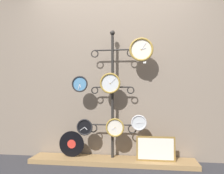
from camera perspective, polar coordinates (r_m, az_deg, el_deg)
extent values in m
plane|color=#333338|center=(2.75, -1.10, -21.39)|extent=(12.00, 12.00, 0.00)
cube|color=gray|center=(3.20, 0.51, 6.73)|extent=(4.40, 0.04, 2.80)
cube|color=#9E7A4C|center=(3.07, -0.03, -18.74)|extent=(2.20, 0.36, 0.06)
cylinder|color=#282623|center=(3.13, 0.13, -18.78)|extent=(0.36, 0.36, 0.02)
cylinder|color=#282623|center=(3.00, 0.13, -2.66)|extent=(0.04, 0.04, 1.72)
sphere|color=#282623|center=(3.13, 0.13, 13.96)|extent=(0.07, 0.07, 0.07)
cylinder|color=#282623|center=(3.09, -2.21, 9.57)|extent=(0.25, 0.02, 0.02)
torus|color=#282623|center=(3.10, -4.53, 8.65)|extent=(0.11, 0.02, 0.11)
cylinder|color=#282623|center=(3.05, 2.50, 9.70)|extent=(0.25, 0.02, 0.02)
torus|color=#282623|center=(3.03, 4.89, 8.89)|extent=(0.11, 0.02, 0.11)
cylinder|color=#282623|center=(3.02, -2.22, -0.05)|extent=(0.25, 0.02, 0.02)
torus|color=#282623|center=(3.05, -4.53, -0.87)|extent=(0.10, 0.02, 0.10)
cylinder|color=#282623|center=(2.99, 2.50, -0.02)|extent=(0.25, 0.02, 0.02)
torus|color=#282623|center=(2.98, 4.89, -0.84)|extent=(0.10, 0.02, 0.10)
cylinder|color=#282623|center=(3.05, -2.42, -9.78)|extent=(0.27, 0.02, 0.02)
torus|color=#282623|center=(3.08, -4.94, -10.66)|extent=(0.12, 0.02, 0.12)
cylinder|color=#282623|center=(3.01, 2.71, -9.87)|extent=(0.27, 0.02, 0.02)
torus|color=#282623|center=(3.01, 5.32, -10.86)|extent=(0.12, 0.02, 0.12)
cylinder|color=silver|center=(2.96, 7.66, 9.65)|extent=(0.29, 0.02, 0.29)
torus|color=#A58438|center=(2.95, 7.66, 9.71)|extent=(0.32, 0.03, 0.32)
cylinder|color=#A58438|center=(2.95, 7.66, 9.71)|extent=(0.02, 0.01, 0.02)
cube|color=silver|center=(2.95, 8.31, 9.91)|extent=(0.07, 0.00, 0.03)
cube|color=silver|center=(2.95, 8.30, 10.59)|extent=(0.07, 0.00, 0.10)
cylinder|color=#4C84B2|center=(3.00, -8.35, 0.76)|extent=(0.20, 0.02, 0.20)
torus|color=#262628|center=(2.99, -8.43, 0.77)|extent=(0.22, 0.02, 0.22)
cylinder|color=#262628|center=(2.99, -8.43, 0.77)|extent=(0.01, 0.01, 0.01)
cube|color=silver|center=(2.99, -8.33, 0.33)|extent=(0.02, 0.00, 0.05)
cube|color=silver|center=(2.99, -8.65, 0.05)|extent=(0.03, 0.00, 0.08)
cylinder|color=silver|center=(2.94, -0.46, 0.97)|extent=(0.26, 0.02, 0.26)
torus|color=#A58438|center=(2.92, -0.51, 0.99)|extent=(0.28, 0.03, 0.28)
cylinder|color=#A58438|center=(2.92, -0.50, 0.99)|extent=(0.02, 0.01, 0.02)
cube|color=silver|center=(2.93, -0.81, 1.50)|extent=(0.04, 0.00, 0.06)
cube|color=silver|center=(2.92, 0.19, 1.67)|extent=(0.08, 0.00, 0.07)
cylinder|color=black|center=(3.01, -7.10, -10.34)|extent=(0.20, 0.02, 0.20)
torus|color=#262628|center=(2.99, -7.18, -10.38)|extent=(0.22, 0.02, 0.22)
cylinder|color=#262628|center=(2.99, -7.18, -10.38)|extent=(0.01, 0.01, 0.01)
cube|color=silver|center=(2.99, -6.84, -10.70)|extent=(0.04, 0.00, 0.04)
cube|color=silver|center=(3.00, -7.79, -10.79)|extent=(0.07, 0.00, 0.05)
cylinder|color=silver|center=(2.92, 0.80, -10.53)|extent=(0.22, 0.02, 0.22)
torus|color=#A58438|center=(2.91, 0.77, -10.58)|extent=(0.24, 0.02, 0.24)
cylinder|color=#A58438|center=(2.91, 0.77, -10.58)|extent=(0.01, 0.01, 0.01)
cube|color=silver|center=(2.91, 0.30, -10.83)|extent=(0.05, 0.00, 0.03)
cube|color=silver|center=(2.91, 1.08, -11.37)|extent=(0.04, 0.00, 0.08)
cylinder|color=silver|center=(2.93, 7.04, -9.21)|extent=(0.19, 0.02, 0.19)
torus|color=silver|center=(2.91, 7.04, -9.24)|extent=(0.21, 0.02, 0.21)
cylinder|color=silver|center=(2.91, 7.04, -9.24)|extent=(0.01, 0.01, 0.01)
cube|color=silver|center=(2.91, 6.60, -9.34)|extent=(0.05, 0.00, 0.02)
cube|color=silver|center=(2.91, 7.76, -9.18)|extent=(0.07, 0.00, 0.01)
cylinder|color=black|center=(3.15, -10.52, -14.42)|extent=(0.35, 0.01, 0.35)
cylinder|color=red|center=(3.14, -10.54, -14.44)|extent=(0.12, 0.00, 0.12)
cube|color=olive|center=(2.96, 11.33, -15.53)|extent=(0.49, 0.02, 0.32)
cube|color=white|center=(2.95, 11.35, -15.58)|extent=(0.45, 0.00, 0.27)
cube|color=white|center=(2.92, 8.53, 6.41)|extent=(0.04, 0.00, 0.03)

